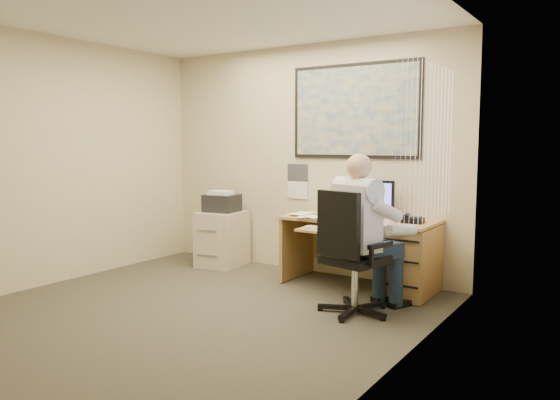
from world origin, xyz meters
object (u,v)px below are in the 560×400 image
Objects in this scene: office_chair at (354,279)px; person at (357,234)px; filing_cabinet at (222,234)px; desk at (389,249)px.

person reaches higher than office_chair.
desk is at bearing -7.39° from filing_cabinet.
person is at bearing -27.74° from filing_cabinet.
person reaches higher than filing_cabinet.
desk is at bearing 105.46° from office_chair.
desk is 1.10× the size of person.
desk reaches higher than office_chair.
office_chair is (0.04, -0.91, -0.11)m from desk.
office_chair is (2.25, -0.90, -0.08)m from filing_cabinet.
office_chair is at bearing -59.84° from person.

